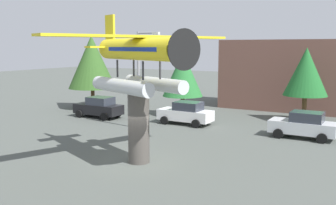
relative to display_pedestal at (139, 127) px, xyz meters
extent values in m
plane|color=#4C514C|center=(0.00, 0.00, -1.84)|extent=(140.00, 140.00, 0.00)
cylinder|color=#4C4742|center=(0.00, 0.00, 0.00)|extent=(1.10, 1.10, 3.69)
cylinder|color=silver|center=(-0.38, -0.92, 2.19)|extent=(4.70, 2.49, 0.70)
cylinder|color=#333338|center=(0.92, -0.92, 2.99)|extent=(0.13, 0.13, 0.90)
cylinder|color=#333338|center=(-1.30, 0.00, 2.99)|extent=(0.13, 0.13, 0.90)
cylinder|color=silver|center=(0.38, 0.92, 2.19)|extent=(4.70, 2.49, 0.70)
cylinder|color=#333338|center=(1.30, 0.00, 2.99)|extent=(0.13, 0.13, 0.90)
cylinder|color=#333338|center=(-0.92, 0.92, 2.99)|extent=(0.13, 0.13, 0.90)
cylinder|color=yellow|center=(0.00, 0.00, 3.99)|extent=(6.15, 3.40, 1.10)
cube|color=#193399|center=(0.18, -0.08, 3.99)|extent=(4.44, 2.72, 0.20)
cone|color=#262628|center=(3.00, -1.25, 3.99)|extent=(0.98, 1.08, 0.88)
cylinder|color=black|center=(3.37, -1.40, 3.99)|extent=(0.73, 1.68, 1.80)
cube|color=yellow|center=(0.37, -0.15, 4.60)|extent=(5.02, 10.02, 0.12)
cube|color=yellow|center=(-2.58, 1.08, 4.09)|extent=(1.72, 2.85, 0.10)
cube|color=yellow|center=(-2.58, 1.08, 5.19)|extent=(0.88, 0.46, 1.30)
cube|color=black|center=(-10.28, 8.94, -1.12)|extent=(4.20, 1.70, 0.80)
cube|color=#2D333D|center=(-10.03, 8.94, -0.40)|extent=(2.00, 1.56, 0.64)
cylinder|color=black|center=(-11.63, 9.84, -1.52)|extent=(0.64, 0.22, 0.64)
cylinder|color=black|center=(-11.63, 8.04, -1.52)|extent=(0.64, 0.22, 0.64)
cylinder|color=black|center=(-8.93, 9.84, -1.52)|extent=(0.64, 0.22, 0.64)
cylinder|color=black|center=(-8.93, 8.04, -1.52)|extent=(0.64, 0.22, 0.64)
cube|color=white|center=(-2.57, 10.08, -1.12)|extent=(4.20, 1.70, 0.80)
cube|color=#2D333D|center=(-2.32, 10.08, -0.40)|extent=(2.00, 1.56, 0.64)
cylinder|color=black|center=(-3.92, 10.98, -1.52)|extent=(0.64, 0.22, 0.64)
cylinder|color=black|center=(-3.92, 9.18, -1.52)|extent=(0.64, 0.22, 0.64)
cylinder|color=black|center=(-1.22, 10.98, -1.52)|extent=(0.64, 0.22, 0.64)
cylinder|color=black|center=(-1.22, 9.18, -1.52)|extent=(0.64, 0.22, 0.64)
cube|color=silver|center=(6.23, 9.85, -1.12)|extent=(4.20, 1.70, 0.80)
cube|color=#2D333D|center=(6.48, 9.85, -0.40)|extent=(2.00, 1.56, 0.64)
cylinder|color=black|center=(4.88, 10.75, -1.52)|extent=(0.64, 0.22, 0.64)
cylinder|color=black|center=(4.88, 8.95, -1.52)|extent=(0.64, 0.22, 0.64)
cylinder|color=black|center=(7.58, 10.75, -1.52)|extent=(0.64, 0.22, 0.64)
cylinder|color=black|center=(7.58, 8.95, -1.52)|extent=(0.64, 0.22, 0.64)
cylinder|color=gray|center=(-4.80, 7.02, 1.66)|extent=(0.18, 0.18, 7.01)
cylinder|color=gray|center=(-4.00, 7.02, 5.06)|extent=(1.60, 0.12, 0.12)
cube|color=silver|center=(-3.30, 7.02, 5.01)|extent=(0.50, 0.28, 0.20)
cube|color=brown|center=(3.48, 22.00, 1.44)|extent=(14.30, 5.91, 6.58)
cylinder|color=brown|center=(-13.93, 12.47, -0.86)|extent=(0.36, 0.36, 1.98)
cone|color=#335B23|center=(-13.93, 12.47, 2.65)|extent=(4.53, 4.53, 5.03)
cylinder|color=brown|center=(-4.49, 13.24, -0.99)|extent=(0.36, 0.36, 1.72)
cone|color=#287033|center=(-4.49, 13.24, 1.79)|extent=(3.46, 3.46, 3.84)
cylinder|color=brown|center=(5.15, 15.73, -0.79)|extent=(0.36, 0.36, 2.10)
cone|color=#1E6028|center=(5.15, 15.73, 2.16)|extent=(3.42, 3.42, 3.80)
camera|label=1|loc=(11.16, -16.21, 4.14)|focal=41.68mm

